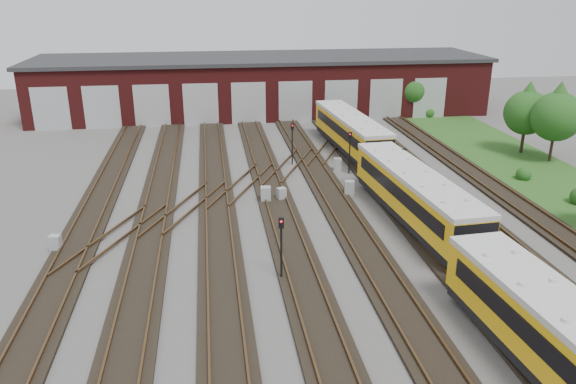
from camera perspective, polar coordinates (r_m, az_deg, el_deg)
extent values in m
plane|color=#43413E|center=(29.14, 5.31, -8.34)|extent=(120.00, 120.00, 0.00)
cube|color=black|center=(29.44, -22.66, -9.45)|extent=(2.40, 70.00, 0.18)
cube|color=#513920|center=(29.56, -24.06, -9.18)|extent=(0.10, 70.00, 0.15)
cube|color=#513920|center=(29.19, -21.32, -9.16)|extent=(0.10, 70.00, 0.15)
cube|color=black|center=(28.65, -14.81, -9.31)|extent=(2.40, 70.00, 0.18)
cube|color=#513920|center=(28.68, -16.28, -9.06)|extent=(0.10, 70.00, 0.15)
cube|color=#513920|center=(28.49, -13.39, -8.98)|extent=(0.10, 70.00, 0.15)
cube|color=black|center=(28.41, -6.69, -8.99)|extent=(2.40, 70.00, 0.18)
cube|color=#513920|center=(28.34, -8.17, -8.77)|extent=(0.10, 70.00, 0.15)
cube|color=#513920|center=(28.35, -5.24, -8.62)|extent=(0.10, 70.00, 0.15)
cube|color=black|center=(28.73, 1.39, -8.49)|extent=(2.40, 70.00, 0.18)
cube|color=#513920|center=(28.55, -0.04, -8.30)|extent=(0.10, 70.00, 0.15)
cube|color=#513920|center=(28.77, 2.82, -8.10)|extent=(0.10, 70.00, 0.15)
cube|color=black|center=(29.59, 9.12, -7.86)|extent=(2.40, 70.00, 0.18)
cube|color=#513920|center=(29.32, 7.79, -7.69)|extent=(0.10, 70.00, 0.15)
cube|color=#513920|center=(29.72, 10.47, -7.45)|extent=(0.10, 70.00, 0.15)
cube|color=black|center=(30.95, 16.28, -7.14)|extent=(2.40, 70.00, 0.18)
cube|color=#513920|center=(30.60, 15.07, -7.00)|extent=(0.10, 70.00, 0.15)
cube|color=#513920|center=(31.17, 17.52, -6.74)|extent=(0.10, 70.00, 0.15)
cube|color=black|center=(32.74, 22.72, -6.40)|extent=(2.40, 70.00, 0.18)
cube|color=#513920|center=(32.32, 21.65, -6.27)|extent=(0.10, 70.00, 0.15)
cube|color=#513920|center=(33.04, 23.83, -6.01)|extent=(0.10, 70.00, 0.15)
cube|color=#513920|center=(37.45, -10.27, -1.46)|extent=(5.40, 9.62, 0.15)
cube|color=#513920|center=(41.22, -4.58, 0.85)|extent=(5.40, 9.62, 0.15)
cube|color=#513920|center=(45.38, 0.13, 2.76)|extent=(5.40, 9.62, 0.15)
cube|color=#513920|center=(34.20, -17.17, -4.23)|extent=(5.40, 9.62, 0.15)
cube|color=#513920|center=(49.85, 4.02, 4.32)|extent=(5.40, 9.62, 0.15)
cube|color=#511415|center=(66.04, -2.69, 10.73)|extent=(50.00, 12.00, 6.00)
cube|color=#29292B|center=(65.59, -2.73, 13.45)|extent=(51.00, 12.50, 0.40)
cube|color=#B0B2B5|center=(61.99, -22.96, 7.78)|extent=(3.60, 0.12, 4.40)
cube|color=#B0B2B5|center=(60.91, -18.38, 8.16)|extent=(3.60, 0.12, 4.40)
cube|color=#B0B2B5|center=(60.23, -13.65, 8.49)|extent=(3.60, 0.12, 4.40)
cube|color=#B0B2B5|center=(59.96, -8.84, 8.77)|extent=(3.60, 0.12, 4.40)
cube|color=#B0B2B5|center=(60.11, -4.02, 8.98)|extent=(3.60, 0.12, 4.40)
cube|color=#B0B2B5|center=(60.67, 0.75, 9.13)|extent=(3.60, 0.12, 4.40)
cube|color=#B0B2B5|center=(61.64, 5.41, 9.22)|extent=(3.60, 0.12, 4.40)
cube|color=#B0B2B5|center=(62.98, 9.90, 9.25)|extent=(3.60, 0.12, 4.40)
cube|color=#B0B2B5|center=(64.69, 14.17, 9.23)|extent=(3.60, 0.12, 4.40)
cube|color=#20531B|center=(45.22, 26.32, 0.21)|extent=(8.00, 55.00, 0.05)
cube|color=black|center=(23.32, 26.79, -17.01)|extent=(3.16, 14.38, 0.57)
cube|color=black|center=(21.74, 24.78, -14.49)|extent=(0.92, 12.53, 0.81)
cube|color=black|center=(35.64, 12.60, -2.15)|extent=(3.16, 14.38, 0.57)
cube|color=#E2A80C|center=(35.17, 12.76, -0.14)|extent=(3.45, 14.40, 2.09)
cube|color=silver|center=(34.78, 12.91, 1.69)|extent=(3.54, 14.41, 0.29)
cube|color=black|center=(34.59, 10.90, 0.07)|extent=(0.92, 12.53, 0.81)
cube|color=black|center=(35.62, 14.63, 0.37)|extent=(0.92, 12.53, 0.81)
cube|color=black|center=(50.09, 6.31, 4.75)|extent=(3.16, 14.38, 0.57)
cube|color=#E2A80C|center=(49.76, 6.37, 6.23)|extent=(3.45, 14.40, 2.09)
cube|color=silver|center=(49.48, 6.42, 7.56)|extent=(3.54, 14.41, 0.29)
cube|color=black|center=(49.32, 4.98, 6.44)|extent=(0.92, 12.53, 0.81)
cube|color=black|center=(50.10, 7.75, 6.55)|extent=(0.92, 12.53, 0.81)
cylinder|color=black|center=(27.89, -0.68, -6.34)|extent=(0.11, 0.11, 2.85)
cube|color=black|center=(27.17, -0.70, -3.15)|extent=(0.29, 0.19, 0.53)
sphere|color=red|center=(27.03, -0.67, -3.03)|extent=(0.13, 0.13, 0.13)
cylinder|color=black|center=(45.99, 0.44, 4.57)|extent=(0.10, 0.10, 2.94)
cube|color=black|center=(45.55, 0.44, 6.67)|extent=(0.28, 0.19, 0.52)
sphere|color=red|center=(45.43, 0.46, 6.77)|extent=(0.13, 0.13, 0.13)
cylinder|color=black|center=(44.05, 6.26, 3.66)|extent=(0.10, 0.10, 2.82)
cube|color=black|center=(43.61, 6.35, 5.75)|extent=(0.29, 0.23, 0.50)
sphere|color=red|center=(43.49, 6.38, 5.85)|extent=(0.12, 0.12, 0.12)
cylinder|color=black|center=(40.08, 11.56, 1.66)|extent=(0.11, 0.11, 2.80)
cube|color=black|center=(39.59, 11.73, 3.97)|extent=(0.33, 0.27, 0.56)
sphere|color=red|center=(39.46, 11.80, 4.08)|extent=(0.14, 0.14, 0.14)
cube|color=#9B9EA0|center=(33.66, -22.55, -4.87)|extent=(0.66, 0.57, 0.99)
cube|color=#9B9EA0|center=(38.07, -2.28, -0.28)|extent=(0.71, 0.60, 1.12)
cube|color=#9B9EA0|center=(38.34, -0.67, -0.25)|extent=(0.69, 0.63, 0.94)
cube|color=#9B9EA0|center=(39.47, 6.24, 0.36)|extent=(0.75, 0.66, 1.10)
cube|color=#9B9EA0|center=(44.97, 5.06, 2.82)|extent=(0.68, 0.60, 0.99)
cylinder|color=black|center=(65.26, 12.30, 8.21)|extent=(0.22, 0.22, 1.60)
sphere|color=#1B4413|center=(64.86, 12.44, 10.05)|extent=(3.11, 3.11, 3.11)
cone|color=#1B4413|center=(64.69, 12.52, 11.02)|extent=(2.66, 2.66, 2.22)
cylinder|color=black|center=(53.48, 22.70, 4.69)|extent=(0.27, 0.27, 1.97)
sphere|color=#1B4413|center=(52.90, 23.08, 7.42)|extent=(3.83, 3.83, 3.83)
cone|color=#1B4413|center=(52.66, 23.29, 8.87)|extent=(3.28, 3.28, 2.73)
cylinder|color=black|center=(51.81, 25.16, 3.94)|extent=(0.24, 0.24, 2.09)
sphere|color=#1B4413|center=(51.19, 25.62, 6.92)|extent=(4.06, 4.06, 4.06)
cone|color=#1B4413|center=(50.92, 25.86, 8.50)|extent=(3.48, 3.48, 2.90)
sphere|color=#1B4413|center=(46.20, 22.84, 1.85)|extent=(1.15, 1.15, 1.15)
sphere|color=#1B4413|center=(65.42, 14.10, 8.00)|extent=(1.39, 1.39, 1.39)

